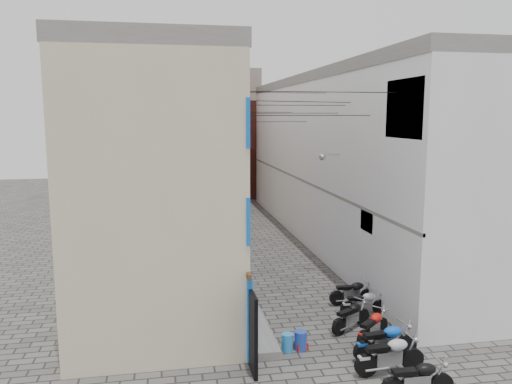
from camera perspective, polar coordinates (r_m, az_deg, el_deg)
ground at (r=15.19m, az=9.16°, el=-17.92°), size 90.00×90.00×0.00m
plinth at (r=26.74m, az=-4.48°, el=-5.77°), size 0.90×26.00×0.25m
building_left at (r=25.82m, az=-11.07°, el=3.43°), size 5.10×27.00×9.00m
building_right at (r=27.62m, az=10.15°, el=3.80°), size 5.94×26.00×9.00m
building_far_brick_left at (r=40.89m, az=-6.72°, el=6.10°), size 6.00×6.00×10.00m
building_far_brick_right at (r=43.54m, az=-0.27°, el=4.99°), size 5.00×6.00×8.00m
building_far_concrete at (r=47.02m, az=-4.77°, el=7.06°), size 8.00×5.00×11.00m
far_shopfront at (r=38.66m, az=-3.38°, el=0.34°), size 2.00×0.30×2.40m
overhead_wires at (r=20.95m, az=2.53°, el=9.61°), size 5.80×13.02×1.32m
motorcycle_a at (r=13.40m, az=17.99°, el=-19.50°), size 1.87×0.62×1.08m
motorcycle_b at (r=14.29m, az=15.06°, el=-17.36°), size 2.02×0.75×1.15m
motorcycle_c at (r=15.03m, az=14.61°, el=-16.00°), size 2.03×0.85×1.14m
motorcycle_d at (r=15.98m, az=13.23°, el=-14.63°), size 1.73×1.55×1.03m
motorcycle_e at (r=16.64m, az=10.83°, el=-13.62°), size 1.79×1.36×1.01m
motorcycle_f at (r=17.83m, az=12.27°, el=-12.18°), size 1.70×0.56×0.98m
motorcycle_g at (r=18.76m, az=10.96°, el=-11.06°), size 1.72×0.54×0.99m
person_a at (r=15.94m, az=-1.31°, el=-12.57°), size 0.48×0.62×1.50m
person_b at (r=18.72m, az=-1.67°, el=-9.03°), size 0.70×0.86×1.67m
water_jug_near at (r=15.16m, az=3.60°, el=-16.79°), size 0.43×0.43×0.53m
water_jug_far at (r=15.24m, az=5.12°, el=-16.56°), size 0.46×0.46×0.57m
red_crate at (r=15.32m, az=5.16°, el=-17.15°), size 0.41×0.35×0.22m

